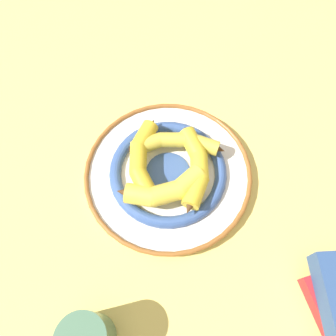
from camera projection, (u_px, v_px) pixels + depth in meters
The scene contains 6 objects.
ground_plane at pixel (160, 196), 0.66m from camera, with size 2.80×2.80×0.00m, color #E5CC6B.
decorative_bowl at pixel (168, 173), 0.67m from camera, with size 0.34×0.34×0.03m.
banana_a at pixel (142, 157), 0.64m from camera, with size 0.17×0.11×0.03m.
banana_b at pixel (163, 190), 0.61m from camera, with size 0.08×0.18×0.04m.
banana_c at pixel (196, 168), 0.63m from camera, with size 0.17×0.11×0.03m.
banana_d at pixel (177, 143), 0.66m from camera, with size 0.11×0.18×0.03m.
Camera 1 is at (-0.22, 0.09, 0.62)m, focal length 35.00 mm.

